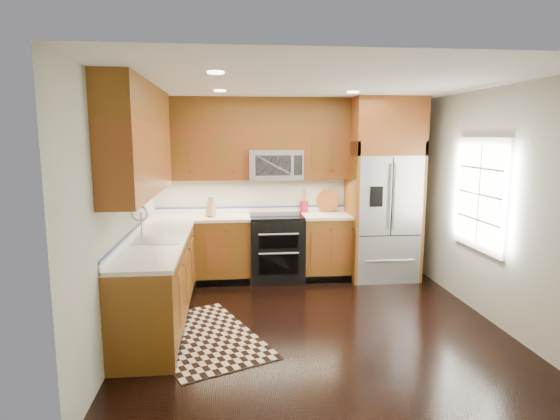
{
  "coord_description": "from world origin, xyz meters",
  "views": [
    {
      "loc": [
        -0.89,
        -4.89,
        2.06
      ],
      "look_at": [
        -0.31,
        0.6,
        1.19
      ],
      "focal_mm": 30.0,
      "sensor_mm": 36.0,
      "label": 1
    }
  ],
  "objects": [
    {
      "name": "ground",
      "position": [
        0.0,
        0.0,
        0.0
      ],
      "size": [
        4.0,
        4.0,
        0.0
      ],
      "primitive_type": "plane",
      "color": "black",
      "rests_on": "ground"
    },
    {
      "name": "wall_back",
      "position": [
        0.0,
        2.0,
        1.3
      ],
      "size": [
        4.0,
        0.02,
        2.6
      ],
      "primitive_type": "cube",
      "color": "#B3B6A4",
      "rests_on": "ground"
    },
    {
      "name": "wall_left",
      "position": [
        -2.0,
        0.0,
        1.3
      ],
      "size": [
        0.02,
        4.0,
        2.6
      ],
      "primitive_type": "cube",
      "color": "#B3B6A4",
      "rests_on": "ground"
    },
    {
      "name": "wall_right",
      "position": [
        2.0,
        0.0,
        1.3
      ],
      "size": [
        0.02,
        4.0,
        2.6
      ],
      "primitive_type": "cube",
      "color": "#B3B6A4",
      "rests_on": "ground"
    },
    {
      "name": "window",
      "position": [
        1.98,
        0.2,
        1.4
      ],
      "size": [
        0.04,
        1.1,
        1.3
      ],
      "color": "white",
      "rests_on": "ground"
    },
    {
      "name": "base_cabinets",
      "position": [
        -1.23,
        0.9,
        0.45
      ],
      "size": [
        2.85,
        3.0,
        0.9
      ],
      "color": "brown",
      "rests_on": "ground"
    },
    {
      "name": "countertop",
      "position": [
        -1.09,
        1.01,
        0.92
      ],
      "size": [
        2.86,
        3.01,
        0.04
      ],
      "color": "white",
      "rests_on": "base_cabinets"
    },
    {
      "name": "upper_cabinets",
      "position": [
        -1.15,
        1.09,
        2.02
      ],
      "size": [
        2.85,
        3.0,
        1.15
      ],
      "color": "brown",
      "rests_on": "ground"
    },
    {
      "name": "range",
      "position": [
        -0.25,
        1.67,
        0.47
      ],
      "size": [
        0.76,
        0.67,
        0.95
      ],
      "color": "black",
      "rests_on": "ground"
    },
    {
      "name": "microwave",
      "position": [
        -0.25,
        1.8,
        1.66
      ],
      "size": [
        0.76,
        0.4,
        0.42
      ],
      "color": "#B2B2B7",
      "rests_on": "ground"
    },
    {
      "name": "refrigerator",
      "position": [
        1.3,
        1.63,
        1.3
      ],
      "size": [
        0.98,
        0.75,
        2.6
      ],
      "color": "#B2B2B7",
      "rests_on": "ground"
    },
    {
      "name": "sink_faucet",
      "position": [
        -1.73,
        0.23,
        0.99
      ],
      "size": [
        0.54,
        0.44,
        0.37
      ],
      "color": "#B2B2B7",
      "rests_on": "countertop"
    },
    {
      "name": "rug",
      "position": [
        -1.2,
        -0.24,
        0.01
      ],
      "size": [
        1.55,
        1.89,
        0.01
      ],
      "primitive_type": "cube",
      "rotation": [
        0.0,
        0.0,
        0.4
      ],
      "color": "black",
      "rests_on": "ground"
    },
    {
      "name": "knife_block",
      "position": [
        -1.18,
        1.7,
        1.05
      ],
      "size": [
        0.14,
        0.16,
        0.28
      ],
      "color": "#A97952",
      "rests_on": "countertop"
    },
    {
      "name": "utensil_crock",
      "position": [
        0.19,
        1.94,
        1.06
      ],
      "size": [
        0.15,
        0.15,
        0.34
      ],
      "color": "maroon",
      "rests_on": "countertop"
    },
    {
      "name": "cutting_board",
      "position": [
        0.55,
        1.94,
        0.95
      ],
      "size": [
        0.43,
        0.43,
        0.02
      ],
      "primitive_type": "cylinder",
      "rotation": [
        0.0,
        0.0,
        -0.31
      ],
      "color": "brown",
      "rests_on": "countertop"
    }
  ]
}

